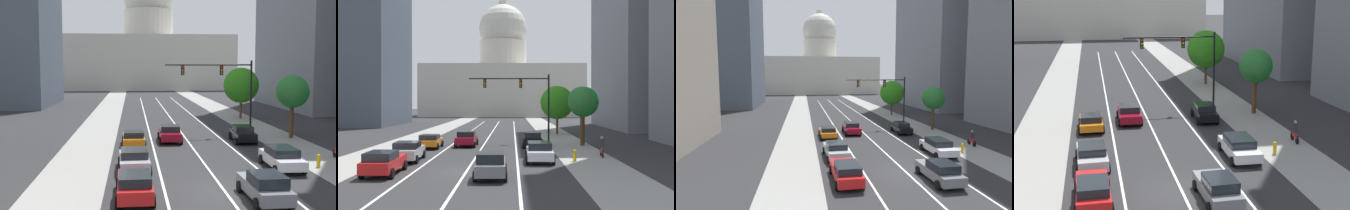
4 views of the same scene
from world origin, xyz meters
TOP-DOWN VIEW (x-y plane):
  - ground_plane at (0.00, 40.00)m, footprint 400.00×400.00m
  - sidewalk_left at (-8.87, 35.00)m, footprint 4.42×130.00m
  - sidewalk_right at (8.87, 35.00)m, footprint 4.42×130.00m
  - lane_stripe_left at (-3.33, 25.00)m, footprint 0.16×90.00m
  - lane_stripe_center at (0.00, 25.00)m, footprint 0.16×90.00m
  - lane_stripe_right at (3.33, 25.00)m, footprint 0.16×90.00m
  - office_tower_far_left at (-29.42, 54.81)m, footprint 21.12×22.49m
  - capitol_building at (0.00, 109.17)m, footprint 49.66×26.86m
  - car_gray at (1.67, -1.82)m, footprint 2.03×4.48m
  - car_black at (4.99, 15.06)m, footprint 2.13×4.43m
  - car_crimson at (-1.66, 15.80)m, footprint 2.10×4.50m
  - car_white at (4.99, 4.89)m, footprint 2.15×4.80m
  - car_red at (-4.99, -0.87)m, footprint 2.07×4.77m
  - car_silver at (-4.99, 5.08)m, footprint 2.26×4.64m
  - car_orange at (-4.99, 13.83)m, footprint 2.12×4.26m
  - traffic_signal_mast at (4.27, 19.42)m, footprint 8.86×0.39m
  - fire_hydrant at (7.66, 5.04)m, footprint 0.26×0.35m
  - cyclist at (10.19, 7.34)m, footprint 0.38×1.70m
  - street_tree_near_right at (10.31, 16.85)m, footprint 3.16×3.16m
  - street_tree_mid_right at (10.11, 16.58)m, footprint 2.91×2.91m
  - street_tree_far_right at (9.26, 32.11)m, footprint 4.67×4.67m

SIDE VIEW (x-z plane):
  - ground_plane at x=0.00m, z-range 0.00..0.00m
  - sidewalk_left at x=-8.87m, z-range 0.00..0.01m
  - sidewalk_right at x=8.87m, z-range 0.00..0.01m
  - lane_stripe_left at x=-3.33m, z-range 0.01..0.02m
  - lane_stripe_center at x=0.00m, z-range 0.01..0.02m
  - lane_stripe_right at x=3.33m, z-range 0.01..0.02m
  - fire_hydrant at x=7.66m, z-range 0.01..0.92m
  - car_orange at x=-4.99m, z-range 0.04..1.39m
  - car_silver at x=-4.99m, z-range 0.04..1.51m
  - car_red at x=-4.99m, z-range 0.04..1.52m
  - car_crimson at x=-1.66m, z-range 0.03..1.53m
  - car_black at x=4.99m, z-range 0.03..1.53m
  - car_white at x=4.99m, z-range 0.04..1.52m
  - car_gray at x=1.67m, z-range 0.02..1.55m
  - cyclist at x=10.19m, z-range -0.01..1.71m
  - street_tree_far_right at x=9.26m, z-range 1.03..7.78m
  - street_tree_near_right at x=10.31m, z-range 1.43..7.51m
  - street_tree_mid_right at x=10.11m, z-range 1.54..7.62m
  - traffic_signal_mast at x=4.27m, z-range 1.70..9.19m
  - capitol_building at x=0.00m, z-range -6.97..30.17m
  - office_tower_far_left at x=-29.42m, z-range 0.04..32.30m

